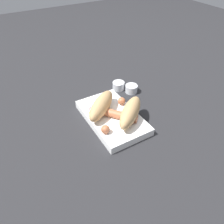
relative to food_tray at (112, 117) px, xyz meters
name	(u,v)px	position (x,y,z in m)	size (l,w,h in m)	color
ground_plane	(112,120)	(0.00, 0.00, -0.01)	(3.00, 3.00, 0.00)	#232326
food_tray	(112,117)	(0.00, 0.00, 0.00)	(0.26, 0.15, 0.03)	white
bread_roll	(116,109)	(0.01, 0.01, 0.04)	(0.21, 0.22, 0.06)	tan
sausage	(114,114)	(0.02, 0.00, 0.03)	(0.13, 0.14, 0.03)	#B26642
pickled_veggies	(98,110)	(-0.04, -0.03, 0.02)	(0.06, 0.08, 0.00)	#F99E4C
condiment_cup_near	(131,89)	(-0.11, 0.15, 0.00)	(0.05, 0.05, 0.03)	silver
condiment_cup_far	(118,86)	(-0.15, 0.12, 0.00)	(0.05, 0.05, 0.03)	silver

